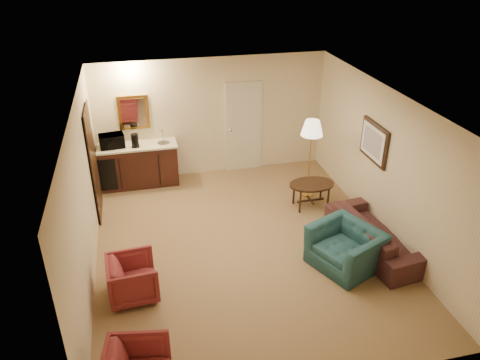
{
  "coord_description": "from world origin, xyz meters",
  "views": [
    {
      "loc": [
        -1.59,
        -6.51,
        4.81
      ],
      "look_at": [
        0.04,
        0.5,
        1.03
      ],
      "focal_mm": 35.0,
      "sensor_mm": 36.0,
      "label": 1
    }
  ],
  "objects_px": {
    "rose_chair_near": "(133,277)",
    "microwave": "(111,139)",
    "floor_lamp": "(310,159)",
    "sofa": "(376,229)",
    "waste_bin": "(171,176)",
    "teal_armchair": "(346,242)",
    "wetbar_cabinet": "(139,165)",
    "coffee_maker": "(135,140)",
    "coffee_table": "(311,195)"
  },
  "relations": [
    {
      "from": "rose_chair_near",
      "to": "floor_lamp",
      "type": "bearing_deg",
      "value": -61.23
    },
    {
      "from": "teal_armchair",
      "to": "coffee_table",
      "type": "xyz_separation_m",
      "value": [
        0.14,
        1.9,
        -0.2
      ]
    },
    {
      "from": "teal_armchair",
      "to": "wetbar_cabinet",
      "type": "bearing_deg",
      "value": -163.6
    },
    {
      "from": "sofa",
      "to": "rose_chair_near",
      "type": "xyz_separation_m",
      "value": [
        -4.05,
        -0.28,
        -0.04
      ]
    },
    {
      "from": "microwave",
      "to": "floor_lamp",
      "type": "bearing_deg",
      "value": -26.39
    },
    {
      "from": "coffee_table",
      "to": "wetbar_cabinet",
      "type": "bearing_deg",
      "value": 152.1
    },
    {
      "from": "rose_chair_near",
      "to": "coffee_table",
      "type": "height_order",
      "value": "rose_chair_near"
    },
    {
      "from": "sofa",
      "to": "teal_armchair",
      "type": "xyz_separation_m",
      "value": [
        -0.69,
        -0.3,
        0.06
      ]
    },
    {
      "from": "floor_lamp",
      "to": "microwave",
      "type": "bearing_deg",
      "value": 161.49
    },
    {
      "from": "waste_bin",
      "to": "microwave",
      "type": "height_order",
      "value": "microwave"
    },
    {
      "from": "teal_armchair",
      "to": "floor_lamp",
      "type": "distance_m",
      "value": 2.38
    },
    {
      "from": "wetbar_cabinet",
      "to": "coffee_maker",
      "type": "xyz_separation_m",
      "value": [
        -0.03,
        -0.08,
        0.6
      ]
    },
    {
      "from": "rose_chair_near",
      "to": "microwave",
      "type": "xyz_separation_m",
      "value": [
        -0.25,
        3.61,
        0.73
      ]
    },
    {
      "from": "coffee_maker",
      "to": "wetbar_cabinet",
      "type": "bearing_deg",
      "value": 65.82
    },
    {
      "from": "coffee_table",
      "to": "coffee_maker",
      "type": "xyz_separation_m",
      "value": [
        -3.28,
        1.64,
        0.8
      ]
    },
    {
      "from": "coffee_table",
      "to": "microwave",
      "type": "xyz_separation_m",
      "value": [
        -3.75,
        1.73,
        0.83
      ]
    },
    {
      "from": "coffee_table",
      "to": "floor_lamp",
      "type": "xyz_separation_m",
      "value": [
        0.1,
        0.44,
        0.57
      ]
    },
    {
      "from": "wetbar_cabinet",
      "to": "floor_lamp",
      "type": "distance_m",
      "value": 3.6
    },
    {
      "from": "wetbar_cabinet",
      "to": "teal_armchair",
      "type": "bearing_deg",
      "value": -49.31
    },
    {
      "from": "waste_bin",
      "to": "rose_chair_near",
      "type": "bearing_deg",
      "value": -104.32
    },
    {
      "from": "sofa",
      "to": "teal_armchair",
      "type": "distance_m",
      "value": 0.75
    },
    {
      "from": "floor_lamp",
      "to": "coffee_maker",
      "type": "relative_size",
      "value": 5.9
    },
    {
      "from": "sofa",
      "to": "microwave",
      "type": "height_order",
      "value": "microwave"
    },
    {
      "from": "floor_lamp",
      "to": "coffee_maker",
      "type": "distance_m",
      "value": 3.6
    },
    {
      "from": "wetbar_cabinet",
      "to": "rose_chair_near",
      "type": "height_order",
      "value": "wetbar_cabinet"
    },
    {
      "from": "sofa",
      "to": "microwave",
      "type": "xyz_separation_m",
      "value": [
        -4.3,
        3.33,
        0.69
      ]
    },
    {
      "from": "sofa",
      "to": "coffee_table",
      "type": "height_order",
      "value": "sofa"
    },
    {
      "from": "sofa",
      "to": "wetbar_cabinet",
      "type": "bearing_deg",
      "value": 41.35
    },
    {
      "from": "waste_bin",
      "to": "teal_armchair",
      "type": "bearing_deg",
      "value": -55.25
    },
    {
      "from": "sofa",
      "to": "coffee_table",
      "type": "distance_m",
      "value": 1.69
    },
    {
      "from": "wetbar_cabinet",
      "to": "coffee_table",
      "type": "relative_size",
      "value": 1.83
    },
    {
      "from": "wetbar_cabinet",
      "to": "waste_bin",
      "type": "height_order",
      "value": "wetbar_cabinet"
    },
    {
      "from": "coffee_table",
      "to": "floor_lamp",
      "type": "bearing_deg",
      "value": 77.06
    },
    {
      "from": "rose_chair_near",
      "to": "coffee_table",
      "type": "bearing_deg",
      "value": -65.83
    },
    {
      "from": "coffee_maker",
      "to": "coffee_table",
      "type": "bearing_deg",
      "value": -28.21
    },
    {
      "from": "floor_lamp",
      "to": "coffee_maker",
      "type": "xyz_separation_m",
      "value": [
        -3.38,
        1.2,
        0.23
      ]
    },
    {
      "from": "sofa",
      "to": "coffee_maker",
      "type": "xyz_separation_m",
      "value": [
        -3.83,
        3.24,
        0.66
      ]
    },
    {
      "from": "wetbar_cabinet",
      "to": "rose_chair_near",
      "type": "distance_m",
      "value": 3.61
    },
    {
      "from": "sofa",
      "to": "coffee_maker",
      "type": "relative_size",
      "value": 7.27
    },
    {
      "from": "rose_chair_near",
      "to": "microwave",
      "type": "height_order",
      "value": "microwave"
    },
    {
      "from": "wetbar_cabinet",
      "to": "microwave",
      "type": "distance_m",
      "value": 0.8
    },
    {
      "from": "floor_lamp",
      "to": "waste_bin",
      "type": "bearing_deg",
      "value": 155.94
    },
    {
      "from": "waste_bin",
      "to": "microwave",
      "type": "bearing_deg",
      "value": 175.86
    },
    {
      "from": "teal_armchair",
      "to": "rose_chair_near",
      "type": "distance_m",
      "value": 3.36
    },
    {
      "from": "teal_armchair",
      "to": "coffee_table",
      "type": "bearing_deg",
      "value": 151.63
    },
    {
      "from": "teal_armchair",
      "to": "waste_bin",
      "type": "relative_size",
      "value": 3.2
    },
    {
      "from": "waste_bin",
      "to": "microwave",
      "type": "relative_size",
      "value": 0.66
    },
    {
      "from": "sofa",
      "to": "rose_chair_near",
      "type": "relative_size",
      "value": 2.83
    },
    {
      "from": "microwave",
      "to": "coffee_maker",
      "type": "height_order",
      "value": "microwave"
    },
    {
      "from": "microwave",
      "to": "coffee_table",
      "type": "bearing_deg",
      "value": -32.7
    }
  ]
}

